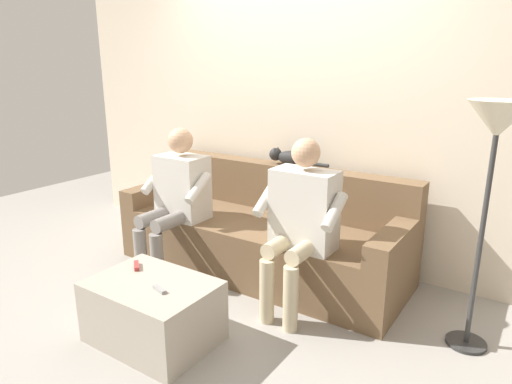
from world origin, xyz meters
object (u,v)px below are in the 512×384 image
Objects in this scene: couch at (264,234)px; person_right_seated at (177,193)px; floor_lamp at (496,137)px; person_left_seated at (300,217)px; coffee_table at (153,311)px; remote_gray at (159,289)px; cat_on_backrest at (291,158)px; remote_red at (136,266)px.

couch is 2.01× the size of person_right_seated.
person_left_seated is at bearing 10.05° from floor_lamp.
coffee_table is at bearing 90.00° from couch.
person_left_seated reaches higher than remote_gray.
cat_on_backrest is (-0.65, -0.71, 0.24)m from person_right_seated.
remote_gray is at bearing 91.16° from cat_on_backrest.
remote_red reaches higher than remote_gray.
person_left_seated is 1.02× the size of person_right_seated.
couch is 21.49× the size of remote_gray.
floor_lamp reaches higher than remote_red.
remote_red is 2.28m from floor_lamp.
couch is 4.34× the size of cat_on_backrest.
person_right_seated is 9.80× the size of remote_red.
cat_on_backrest is at bearing -132.46° from person_right_seated.
remote_red is at bearing 77.57° from cat_on_backrest.
coffee_table is 1.12m from person_left_seated.
floor_lamp is (-1.88, -0.94, 0.88)m from remote_red.
couch reaches higher than remote_gray.
person_right_seated is 1.15m from remote_gray.
cat_on_backrest is 4.55× the size of remote_red.
couch is 1.32m from remote_gray.
person_right_seated is 10.68× the size of remote_gray.
person_right_seated reaches higher than couch.
person_right_seated is 2.15× the size of cat_on_backrest.
cat_on_backrest reaches higher than coffee_table.
person_right_seated is at bearing 5.02° from floor_lamp.
cat_on_backrest is (-0.08, -1.55, 0.72)m from coffee_table.
floor_lamp is at bearing 172.12° from couch.
remote_gray is (0.45, 0.89, -0.28)m from person_left_seated.
coffee_table is at bearing 56.29° from person_left_seated.
couch is at bearing -69.39° from remote_gray.
remote_gray is at bearing 35.32° from floor_lamp.
remote_red is (-0.33, 0.74, -0.26)m from person_right_seated.
remote_red is at bearing 26.56° from floor_lamp.
person_right_seated is 0.86m from remote_red.
couch is at bearing -7.88° from floor_lamp.
person_right_seated reaches higher than coffee_table.
floor_lamp reaches higher than remote_gray.
coffee_table is 0.63× the size of person_left_seated.
couch is 0.80m from person_left_seated.
floor_lamp reaches higher than coffee_table.
person_right_seated is at bearing -37.04° from remote_gray.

